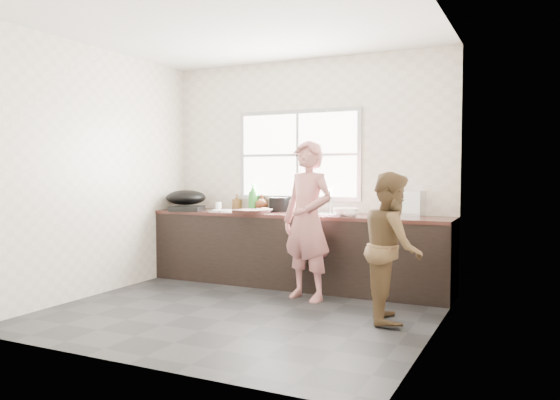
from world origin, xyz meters
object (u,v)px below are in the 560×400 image
at_px(pot_lid_right, 236,210).
at_px(plate_food, 222,211).
at_px(woman, 308,226).
at_px(wok, 186,198).
at_px(person_side, 392,247).
at_px(dish_rack, 407,203).
at_px(bottle_brown_tall, 237,203).
at_px(glass_jar, 218,206).
at_px(burner, 187,208).
at_px(cutting_board, 250,211).
at_px(bowl_held, 350,214).
at_px(pot_lid_left, 218,211).
at_px(bottle_brown_short, 262,203).
at_px(bowl_mince, 265,211).
at_px(black_pot, 279,204).
at_px(bowl_crabs, 345,213).
at_px(bottle_green, 253,197).

bearing_deg(pot_lid_right, plate_food, -125.00).
bearing_deg(woman, wok, -177.65).
height_order(person_side, dish_rack, person_side).
height_order(bottle_brown_tall, wok, wok).
height_order(glass_jar, burner, glass_jar).
height_order(woman, cutting_board, woman).
height_order(woman, plate_food, woman).
distance_m(bowl_held, pot_lid_left, 1.73).
distance_m(bowl_held, dish_rack, 0.67).
distance_m(glass_jar, pot_lid_right, 0.24).
distance_m(bottle_brown_short, glass_jar, 0.55).
bearing_deg(pot_lid_right, dish_rack, 5.00).
height_order(bowl_held, plate_food, bowl_held).
xyz_separation_m(person_side, glass_jar, (-2.46, 0.99, 0.24)).
distance_m(bowl_mince, pot_lid_left, 0.63).
relative_size(plate_food, dish_rack, 0.67).
height_order(bowl_mince, black_pot, black_pot).
relative_size(person_side, bowl_mince, 7.17).
xyz_separation_m(wok, pot_lid_left, (0.53, -0.08, -0.15)).
distance_m(cutting_board, bottle_brown_short, 0.45).
height_order(bowl_crabs, pot_lid_left, bowl_crabs).
height_order(plate_food, wok, wok).
bearing_deg(plate_food, bowl_mince, 2.78).
relative_size(person_side, pot_lid_left, 4.81).
xyz_separation_m(burner, pot_lid_right, (0.57, 0.24, -0.02)).
bearing_deg(bottle_brown_short, woman, -39.36).
bearing_deg(person_side, bottle_brown_tall, 43.40).
height_order(bowl_mince, pot_lid_left, bowl_mince).
relative_size(cutting_board, bowl_mince, 2.25).
height_order(person_side, wok, person_side).
bearing_deg(cutting_board, wok, 170.70).
bearing_deg(wok, dish_rack, 5.60).
distance_m(person_side, plate_food, 2.50).
relative_size(black_pot, bottle_green, 0.72).
distance_m(bowl_mince, wok, 1.16).
bearing_deg(glass_jar, bowl_crabs, -3.31).
bearing_deg(burner, black_pot, 17.97).
height_order(bowl_mince, dish_rack, dish_rack).
height_order(black_pot, pot_lid_right, black_pot).
height_order(person_side, bottle_brown_tall, person_side).
relative_size(wok, pot_lid_left, 1.81).
bearing_deg(burner, pot_lid_left, 9.18).
bearing_deg(plate_food, dish_rack, 8.76).
distance_m(bowl_mince, bowl_held, 1.10).
bearing_deg(dish_rack, wok, -168.88).
distance_m(cutting_board, glass_jar, 0.61).
height_order(dish_rack, pot_lid_left, dish_rack).
relative_size(bowl_crabs, pot_lid_left, 0.78).
relative_size(bowl_crabs, glass_jar, 2.04).
xyz_separation_m(pot_lid_left, pot_lid_right, (0.16, 0.17, -0.00)).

